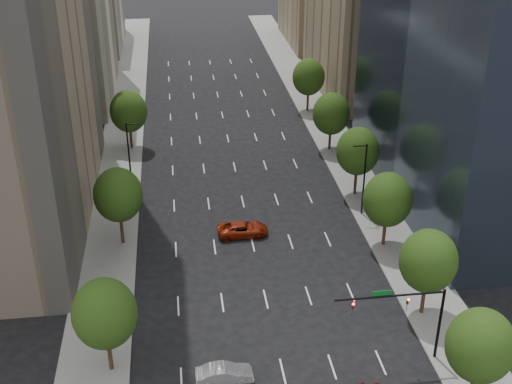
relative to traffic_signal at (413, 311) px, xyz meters
name	(u,v)px	position (x,y,z in m)	size (l,w,h in m)	color
sidewalk_left	(114,209)	(-26.03, 30.00, -5.10)	(6.00, 200.00, 0.15)	slate
sidewalk_right	(366,193)	(4.97, 30.00, -5.10)	(6.00, 200.00, 0.15)	slate
filler_left	(86,4)	(-35.53, 106.00, 3.83)	(14.00, 26.00, 18.00)	beige
parking_tan_right	(363,4)	(14.47, 70.00, 9.83)	(14.00, 30.00, 30.00)	#8C7759
filler_right	(320,5)	(14.47, 103.00, 2.83)	(14.00, 26.00, 16.00)	#8C7759
tree_right_0	(480,346)	(3.47, -5.00, 0.22)	(5.20, 5.20, 8.39)	#382316
tree_right_1	(428,261)	(3.47, 6.00, 0.58)	(5.20, 5.20, 8.75)	#382316
tree_right_2	(388,200)	(3.47, 18.00, 0.43)	(5.20, 5.20, 8.61)	#382316
tree_right_3	(358,151)	(3.47, 30.00, 0.72)	(5.20, 5.20, 8.89)	#382316
tree_right_4	(331,114)	(3.47, 44.00, 0.29)	(5.20, 5.20, 8.46)	#382316
tree_right_5	(309,77)	(3.47, 60.00, 0.58)	(5.20, 5.20, 8.75)	#382316
tree_left_0	(105,314)	(-24.53, 2.00, 0.58)	(5.20, 5.20, 8.75)	#382316
tree_left_1	(118,195)	(-24.53, 22.00, 0.79)	(5.20, 5.20, 8.97)	#382316
tree_left_2	(129,111)	(-24.53, 48.00, 0.50)	(5.20, 5.20, 8.68)	#382316
streetlight_rn	(364,177)	(2.91, 25.00, -0.33)	(1.70, 0.20, 9.00)	black
streetlight_ln	(129,154)	(-23.96, 35.00, -0.33)	(1.70, 0.20, 9.00)	black
traffic_signal	(413,311)	(0.00, 0.00, 0.00)	(9.12, 0.40, 7.38)	black
car_silver	(224,374)	(-15.38, -0.52, -4.41)	(1.61, 4.62, 1.52)	#A8A9AE
car_red_far	(243,229)	(-11.39, 22.06, -4.39)	(2.60, 5.64, 1.57)	maroon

